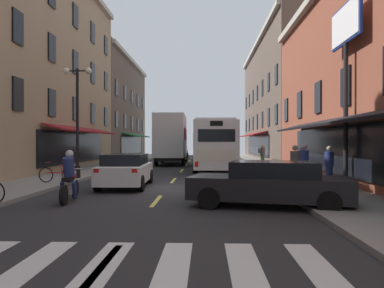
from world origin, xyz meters
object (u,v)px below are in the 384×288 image
object	(u,v)px
billboard_sign	(346,47)
motorcycle_rider	(69,180)
pedestrian_far	(329,165)
box_truck	(172,140)
pedestrian_near	(262,154)
street_lamp_twin	(77,117)
sedan_mid	(126,170)
bicycle_near	(57,174)
sedan_near	(271,183)
transit_bus	(212,145)
pedestrian_mid	(295,166)
sedan_far	(180,152)
pedestrian_rear	(304,164)

from	to	relation	value
billboard_sign	motorcycle_rider	world-z (taller)	billboard_sign
pedestrian_far	box_truck	bearing A→B (deg)	24.62
pedestrian_near	street_lamp_twin	world-z (taller)	street_lamp_twin
sedan_mid	bicycle_near	distance (m)	3.15
sedan_near	street_lamp_twin	bearing A→B (deg)	138.67
transit_bus	motorcycle_rider	world-z (taller)	transit_bus
sedan_mid	street_lamp_twin	size ratio (longest dim) A/B	0.80
motorcycle_rider	pedestrian_far	bearing A→B (deg)	21.92
billboard_sign	box_truck	xyz separation A→B (m)	(-8.35, 17.38, -3.48)
transit_bus	street_lamp_twin	bearing A→B (deg)	-129.35
pedestrian_mid	street_lamp_twin	world-z (taller)	street_lamp_twin
transit_bus	pedestrian_far	distance (m)	11.99
transit_bus	sedan_mid	world-z (taller)	transit_bus
billboard_sign	box_truck	distance (m)	19.60
motorcycle_rider	pedestrian_mid	world-z (taller)	pedestrian_mid
sedan_near	sedan_far	xyz separation A→B (m)	(-4.87, 32.38, 0.04)
street_lamp_twin	pedestrian_rear	bearing A→B (deg)	-14.41
billboard_sign	bicycle_near	world-z (taller)	billboard_sign
sedan_far	pedestrian_rear	bearing A→B (deg)	-75.78
bicycle_near	transit_bus	bearing A→B (deg)	56.40
pedestrian_far	street_lamp_twin	bearing A→B (deg)	75.30
pedestrian_mid	bicycle_near	bearing A→B (deg)	51.05
transit_bus	pedestrian_near	size ratio (longest dim) A/B	7.51
sedan_far	street_lamp_twin	world-z (taller)	street_lamp_twin
sedan_mid	pedestrian_near	size ratio (longest dim) A/B	2.72
motorcycle_rider	pedestrian_far	size ratio (longest dim) A/B	1.28
sedan_near	pedestrian_rear	xyz separation A→B (m)	(2.18, 4.58, 0.30)
motorcycle_rider	pedestrian_far	xyz separation A→B (m)	(9.44, 3.80, 0.26)
box_truck	pedestrian_mid	bearing A→B (deg)	-70.56
box_truck	bicycle_near	bearing A→B (deg)	-102.69
pedestrian_mid	pedestrian_far	size ratio (longest dim) A/B	1.03
box_truck	pedestrian_rear	world-z (taller)	box_truck
pedestrian_far	pedestrian_rear	world-z (taller)	pedestrian_rear
billboard_sign	pedestrian_far	xyz separation A→B (m)	(-0.36, 0.84, -4.64)
box_truck	transit_bus	bearing A→B (deg)	-58.76
sedan_mid	motorcycle_rider	xyz separation A→B (m)	(-0.98, -3.96, -0.01)
sedan_far	street_lamp_twin	bearing A→B (deg)	-97.69
sedan_mid	motorcycle_rider	world-z (taller)	motorcycle_rider
sedan_far	billboard_sign	bearing A→B (deg)	-73.68
pedestrian_rear	street_lamp_twin	size ratio (longest dim) A/B	0.31
pedestrian_mid	pedestrian_far	bearing A→B (deg)	-81.01
sedan_mid	sedan_far	size ratio (longest dim) A/B	0.92
pedestrian_near	pedestrian_mid	xyz separation A→B (m)	(-0.94, -14.48, 0.01)
motorcycle_rider	pedestrian_rear	world-z (taller)	pedestrian_rear
billboard_sign	street_lamp_twin	bearing A→B (deg)	163.06
pedestrian_near	pedestrian_rear	xyz separation A→B (m)	(-0.24, -13.12, 0.01)
sedan_far	transit_bus	bearing A→B (deg)	-78.60
motorcycle_rider	sedan_mid	bearing A→B (deg)	76.14
sedan_far	pedestrian_far	distance (m)	29.00
transit_bus	pedestrian_rear	distance (m)	11.57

